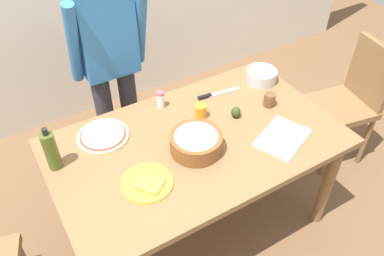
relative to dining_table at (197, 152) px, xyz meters
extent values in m
plane|color=brown|center=(0.00, 0.00, -0.67)|extent=(8.00, 8.00, 0.00)
cube|color=brown|center=(0.00, 0.00, 0.07)|extent=(1.60, 0.96, 0.04)
cylinder|color=brown|center=(0.72, -0.40, -0.31)|extent=(0.07, 0.07, 0.72)
cylinder|color=brown|center=(-0.72, 0.40, -0.31)|extent=(0.07, 0.07, 0.72)
cylinder|color=brown|center=(0.72, 0.40, -0.31)|extent=(0.07, 0.07, 0.72)
cylinder|color=#2D2D38|center=(-0.27, 0.76, -0.24)|extent=(0.12, 0.12, 0.85)
cylinder|color=#2D2D38|center=(-0.09, 0.76, -0.24)|extent=(0.12, 0.12, 0.85)
cube|color=#2D6BAD|center=(-0.18, 0.76, 0.46)|extent=(0.34, 0.20, 0.55)
cylinder|color=#2D6BAD|center=(-0.39, 0.71, 0.46)|extent=(0.07, 0.21, 0.55)
cylinder|color=#2D6BAD|center=(0.03, 0.71, 0.46)|extent=(0.07, 0.21, 0.55)
cube|color=brown|center=(1.25, 0.02, -0.19)|extent=(0.47, 0.47, 0.05)
cube|color=brown|center=(1.43, -0.01, 0.06)|extent=(0.11, 0.38, 0.45)
cylinder|color=brown|center=(1.11, 0.22, -0.44)|extent=(0.04, 0.04, 0.45)
cylinder|color=brown|center=(1.05, -0.11, -0.44)|extent=(0.04, 0.04, 0.45)
cylinder|color=brown|center=(1.45, 0.16, -0.44)|extent=(0.04, 0.04, 0.45)
cylinder|color=brown|center=(1.39, -0.18, -0.44)|extent=(0.04, 0.04, 0.45)
cylinder|color=beige|center=(-0.43, 0.29, 0.10)|extent=(0.29, 0.29, 0.01)
cylinder|color=#B22D1E|center=(-0.43, 0.29, 0.10)|extent=(0.26, 0.26, 0.00)
cylinder|color=beige|center=(-0.43, 0.29, 0.11)|extent=(0.24, 0.24, 0.00)
cylinder|color=gold|center=(-0.37, -0.14, 0.10)|extent=(0.26, 0.26, 0.01)
cube|color=#CC8438|center=(-0.37, -0.16, 0.11)|extent=(0.17, 0.17, 0.01)
cylinder|color=brown|center=(-0.04, -0.06, 0.14)|extent=(0.28, 0.28, 0.10)
ellipsoid|color=beige|center=(-0.04, -0.06, 0.18)|extent=(0.25, 0.25, 0.05)
cylinder|color=#B7B7BC|center=(0.67, 0.27, 0.13)|extent=(0.20, 0.20, 0.08)
cylinder|color=#47561E|center=(-0.72, 0.20, 0.20)|extent=(0.07, 0.07, 0.22)
cylinder|color=black|center=(-0.72, 0.20, 0.33)|extent=(0.03, 0.03, 0.04)
cylinder|color=orange|center=(0.12, 0.16, 0.13)|extent=(0.07, 0.07, 0.08)
cylinder|color=brown|center=(0.54, 0.04, 0.13)|extent=(0.07, 0.07, 0.08)
cylinder|color=white|center=(-0.03, 0.37, 0.14)|extent=(0.04, 0.04, 0.09)
cylinder|color=#D84C66|center=(-0.03, 0.37, 0.19)|extent=(0.04, 0.04, 0.02)
cube|color=white|center=(0.42, -0.23, 0.10)|extent=(0.36, 0.32, 0.01)
cube|color=silver|center=(0.38, 0.29, 0.09)|extent=(0.22, 0.05, 0.01)
cube|color=black|center=(0.25, 0.30, 0.10)|extent=(0.09, 0.03, 0.02)
ellipsoid|color=#2D4219|center=(0.30, 0.05, 0.13)|extent=(0.06, 0.06, 0.07)
camera|label=1|loc=(-0.83, -1.33, 1.55)|focal=36.35mm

